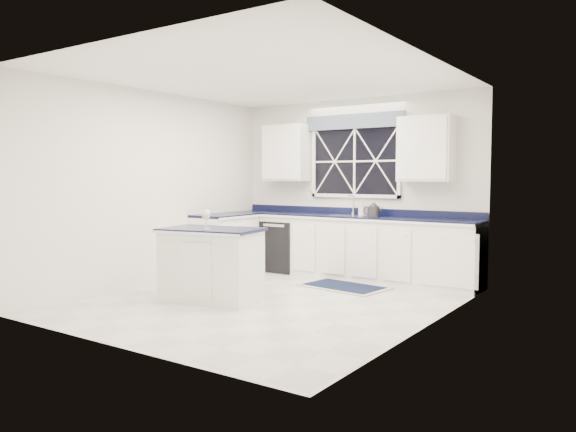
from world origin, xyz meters
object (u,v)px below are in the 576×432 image
Objects in this scene: dishwasher at (286,246)px; kettle at (374,210)px; faucet at (352,204)px; wine_glass at (206,215)px; soap_bottle at (363,208)px; island at (211,264)px.

kettle reaches higher than dishwasher.
faucet reaches higher than wine_glass.
wine_glass reaches higher than dishwasher.
dishwasher is 2.58m from wine_glass.
soap_bottle is at bearing 136.40° from kettle.
dishwasher is 0.63× the size of island.
faucet is at bearing 10.02° from dishwasher.
faucet reaches higher than island.
dishwasher is at bearing -169.98° from faucet.
kettle is 1.36× the size of soap_bottle.
wine_glass is (0.53, -2.44, 0.66)m from dishwasher.
island is at bearing -107.97° from soap_bottle.
dishwasher is at bearing 102.17° from wine_glass.
island is at bearing 109.12° from wine_glass.
soap_bottle is (0.76, 2.62, -0.02)m from wine_glass.
kettle is at bearing 67.88° from wine_glass.
soap_bottle is at bearing 73.92° from wine_glass.
kettle is (0.43, -0.16, -0.06)m from faucet.
faucet is 1.04× the size of kettle.
kettle is 2.67m from wine_glass.
wine_glass is at bearing -124.08° from kettle.
island is 4.48× the size of kettle.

